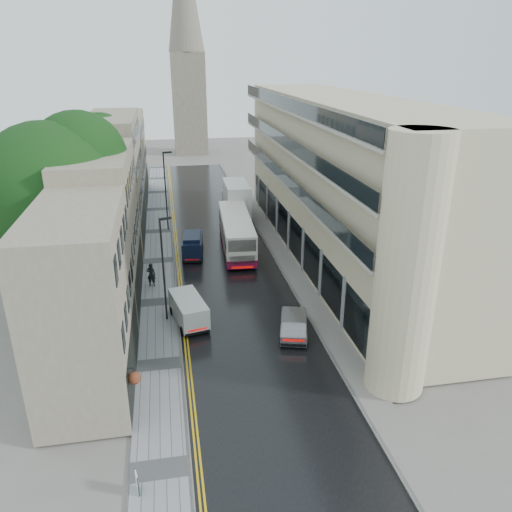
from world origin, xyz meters
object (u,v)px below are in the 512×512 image
object	(u,v)px
silver_hatchback	(281,334)
white_van	(182,322)
tree_far	(85,183)
white_lorry	(227,205)
navy_van	(183,251)
tree_near	(54,216)
pedestrian	(151,275)
cream_bus	(226,245)
estate_sign	(137,483)
lamp_post_far	(166,192)
lamp_post_near	(163,271)

from	to	relation	value
silver_hatchback	white_van	distance (m)	6.56
tree_far	silver_hatchback	xyz separation A→B (m)	(14.03, -21.11, -5.48)
white_lorry	silver_hatchback	xyz separation A→B (m)	(0.19, -25.01, -1.45)
white_van	tree_far	bearing A→B (deg)	100.74
white_van	navy_van	distance (m)	12.74
tree_near	pedestrian	xyz separation A→B (m)	(6.11, 2.17, -5.86)
tree_near	pedestrian	bearing A→B (deg)	19.51
silver_hatchback	white_van	size ratio (longest dim) A/B	0.93
cream_bus	pedestrian	xyz separation A→B (m)	(-6.52, -4.18, -0.51)
silver_hatchback	estate_sign	distance (m)	13.48
white_lorry	estate_sign	distance (m)	36.41
tree_near	silver_hatchback	distance (m)	17.60
navy_van	lamp_post_far	bearing A→B (deg)	102.88
silver_hatchback	navy_van	distance (m)	16.02
navy_van	white_van	bearing A→B (deg)	-87.12
tree_far	estate_sign	world-z (taller)	tree_far
cream_bus	navy_van	xyz separation A→B (m)	(-3.80, 0.59, -0.47)
white_van	navy_van	bearing A→B (deg)	75.08
white_van	lamp_post_far	bearing A→B (deg)	79.32
tree_far	white_lorry	xyz separation A→B (m)	(13.85, 3.90, -4.03)
cream_bus	silver_hatchback	xyz separation A→B (m)	(1.70, -14.45, -0.85)
navy_van	estate_sign	distance (m)	25.62
silver_hatchback	lamp_post_near	distance (m)	9.00
white_lorry	silver_hatchback	size ratio (longest dim) A/B	2.13
tree_far	white_van	distance (m)	21.05
tree_near	lamp_post_near	world-z (taller)	tree_near
cream_bus	lamp_post_near	bearing A→B (deg)	-115.46
white_van	lamp_post_far	xyz separation A→B (m)	(-0.53, 22.02, 3.23)
tree_near	white_lorry	xyz separation A→B (m)	(14.15, 16.90, -4.74)
tree_near	navy_van	distance (m)	12.65
tree_near	white_van	bearing A→B (deg)	-35.21
navy_van	pedestrian	world-z (taller)	navy_van
navy_van	lamp_post_far	xyz separation A→B (m)	(-1.17, 9.30, 3.07)
navy_van	pedestrian	xyz separation A→B (m)	(-2.72, -4.77, -0.05)
lamp_post_near	pedestrian	bearing A→B (deg)	83.13
lamp_post_near	lamp_post_far	world-z (taller)	lamp_post_far
lamp_post_near	estate_sign	xyz separation A→B (m)	(-1.47, -14.93, -3.19)
white_lorry	estate_sign	world-z (taller)	white_lorry
tree_far	cream_bus	distance (m)	14.76
tree_near	estate_sign	xyz separation A→B (m)	(5.72, -18.49, -6.35)
white_lorry	pedestrian	size ratio (longest dim) A/B	4.30
pedestrian	lamp_post_near	distance (m)	6.42
pedestrian	tree_far	bearing A→B (deg)	-44.87
white_van	silver_hatchback	bearing A→B (deg)	-32.82
cream_bus	lamp_post_near	world-z (taller)	lamp_post_near
tree_near	estate_sign	distance (m)	20.37
lamp_post_near	navy_van	bearing A→B (deg)	63.55
estate_sign	tree_near	bearing A→B (deg)	94.76
white_van	lamp_post_far	size ratio (longest dim) A/B	0.52
tree_near	lamp_post_far	bearing A→B (deg)	64.71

